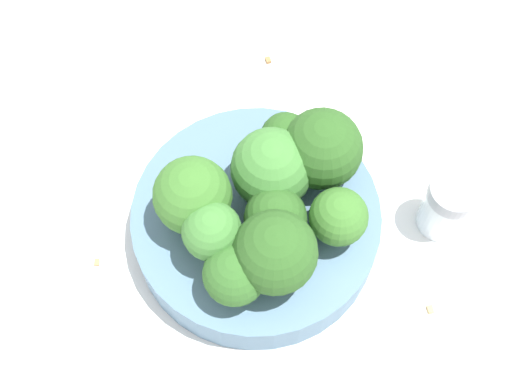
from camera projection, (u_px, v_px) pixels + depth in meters
The scene contains 15 objects.
ground_plane at pixel (256, 233), 0.56m from camera, with size 3.00×3.00×0.00m, color white.
bowl at pixel (256, 224), 0.54m from camera, with size 0.19×0.19×0.04m, color slate.
broccoli_floret_0 at pixel (285, 139), 0.52m from camera, with size 0.04×0.04×0.05m.
broccoli_floret_1 at pixel (212, 232), 0.48m from camera, with size 0.04×0.04×0.06m.
broccoli_floret_2 at pixel (275, 219), 0.49m from camera, with size 0.04×0.04×0.05m.
broccoli_floret_3 at pixel (193, 196), 0.49m from camera, with size 0.06×0.06×0.06m.
broccoli_floret_4 at pixel (275, 253), 0.47m from camera, with size 0.06×0.06×0.07m.
broccoli_floret_5 at pixel (322, 149), 0.51m from camera, with size 0.06×0.06×0.06m.
broccoli_floret_6 at pixel (338, 218), 0.49m from camera, with size 0.04×0.04×0.05m.
broccoli_floret_7 at pixel (235, 275), 0.47m from camera, with size 0.04×0.04×0.05m.
broccoli_floret_8 at pixel (272, 169), 0.51m from camera, with size 0.06×0.06×0.06m.
pepper_shaker at pixel (447, 205), 0.54m from camera, with size 0.04×0.04×0.06m.
almond_crumb_0 at pixel (270, 59), 0.63m from camera, with size 0.01×0.00×0.01m, color olive.
almond_crumb_1 at pixel (97, 262), 0.55m from camera, with size 0.01×0.00×0.01m, color #AD7F4C.
almond_crumb_3 at pixel (431, 309), 0.53m from camera, with size 0.01×0.00×0.01m, color tan.
Camera 1 is at (0.22, 0.01, 0.51)m, focal length 50.00 mm.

